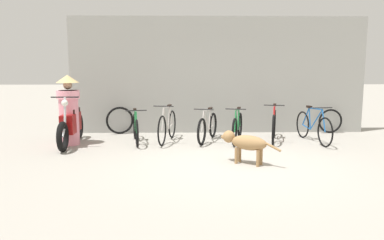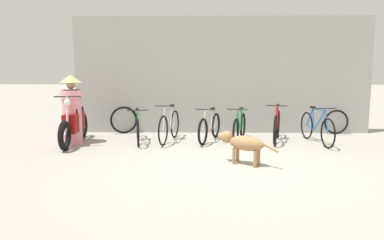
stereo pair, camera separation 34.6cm
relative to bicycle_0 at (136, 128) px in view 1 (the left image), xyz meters
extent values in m
plane|color=#9E998E|center=(2.01, -2.02, -0.33)|extent=(60.00, 60.00, 0.00)
cube|color=gray|center=(2.01, 1.39, 1.18)|extent=(7.74, 0.20, 3.03)
torus|color=black|center=(0.09, -0.49, -0.03)|extent=(0.15, 0.61, 0.61)
torus|color=black|center=(-0.09, 0.48, -0.03)|extent=(0.15, 0.61, 0.61)
cylinder|color=#1E7238|center=(0.02, -0.11, 0.17)|extent=(0.11, 0.48, 0.51)
cylinder|color=#1E7238|center=(-0.03, 0.17, 0.16)|extent=(0.05, 0.13, 0.46)
cylinder|color=#1E7238|center=(0.01, -0.06, 0.40)|extent=(0.13, 0.56, 0.06)
cylinder|color=#1E7238|center=(-0.05, 0.30, -0.05)|extent=(0.09, 0.37, 0.07)
cylinder|color=#1E7238|center=(-0.06, 0.35, 0.18)|extent=(0.08, 0.29, 0.43)
cylinder|color=#1E7238|center=(0.08, -0.41, 0.20)|extent=(0.06, 0.18, 0.45)
cube|color=black|center=(-0.04, 0.21, 0.42)|extent=(0.10, 0.19, 0.05)
cylinder|color=black|center=(0.06, -0.34, 0.46)|extent=(0.46, 0.11, 0.02)
torus|color=black|center=(0.63, -0.37, 0.01)|extent=(0.17, 0.67, 0.68)
torus|color=black|center=(0.82, 0.58, 0.01)|extent=(0.17, 0.67, 0.68)
cylinder|color=beige|center=(0.70, 0.00, 0.23)|extent=(0.12, 0.48, 0.56)
cylinder|color=beige|center=(0.76, 0.27, 0.21)|extent=(0.05, 0.13, 0.51)
cylinder|color=beige|center=(0.71, 0.04, 0.48)|extent=(0.14, 0.55, 0.06)
cylinder|color=beige|center=(0.79, 0.40, -0.02)|extent=(0.10, 0.36, 0.08)
cylinder|color=beige|center=(0.79, 0.45, 0.24)|extent=(0.09, 0.29, 0.47)
cylinder|color=beige|center=(0.64, -0.30, 0.25)|extent=(0.06, 0.17, 0.50)
cube|color=black|center=(0.77, 0.32, 0.50)|extent=(0.10, 0.19, 0.05)
cylinder|color=black|center=(0.66, -0.23, 0.54)|extent=(0.46, 0.12, 0.02)
torus|color=black|center=(1.51, -0.31, -0.02)|extent=(0.25, 0.60, 0.61)
torus|color=black|center=(1.83, 0.63, -0.02)|extent=(0.25, 0.60, 0.61)
cylinder|color=beige|center=(1.64, 0.05, 0.17)|extent=(0.19, 0.48, 0.51)
cylinder|color=beige|center=(1.73, 0.32, 0.16)|extent=(0.07, 0.13, 0.47)
cylinder|color=beige|center=(1.65, 0.10, 0.40)|extent=(0.21, 0.55, 0.06)
cylinder|color=beige|center=(1.77, 0.46, -0.05)|extent=(0.15, 0.37, 0.07)
cylinder|color=beige|center=(1.79, 0.50, 0.18)|extent=(0.12, 0.29, 0.43)
cylinder|color=beige|center=(1.53, -0.24, 0.20)|extent=(0.08, 0.18, 0.45)
cube|color=black|center=(1.75, 0.37, 0.42)|extent=(0.12, 0.19, 0.05)
cylinder|color=black|center=(1.56, -0.17, 0.46)|extent=(0.44, 0.17, 0.02)
torus|color=black|center=(2.23, -0.41, -0.02)|extent=(0.21, 0.62, 0.62)
torus|color=black|center=(2.49, 0.54, -0.02)|extent=(0.21, 0.62, 0.62)
cylinder|color=#1E7238|center=(2.33, -0.04, 0.18)|extent=(0.16, 0.48, 0.52)
cylinder|color=#1E7238|center=(2.41, 0.23, 0.17)|extent=(0.06, 0.13, 0.47)
cylinder|color=#1E7238|center=(2.35, 0.01, 0.42)|extent=(0.18, 0.55, 0.06)
cylinder|color=#1E7238|center=(2.44, 0.36, -0.04)|extent=(0.13, 0.37, 0.07)
cylinder|color=#1E7238|center=(2.46, 0.41, 0.19)|extent=(0.10, 0.29, 0.44)
cylinder|color=#1E7238|center=(2.25, -0.33, 0.21)|extent=(0.07, 0.18, 0.46)
cube|color=black|center=(2.42, 0.28, 0.43)|extent=(0.12, 0.19, 0.05)
cylinder|color=black|center=(2.27, -0.26, 0.47)|extent=(0.45, 0.14, 0.02)
torus|color=black|center=(3.12, -0.30, 0.01)|extent=(0.22, 0.67, 0.68)
torus|color=black|center=(3.37, 0.65, 0.01)|extent=(0.22, 0.67, 0.68)
cylinder|color=red|center=(3.22, 0.07, 0.23)|extent=(0.15, 0.47, 0.57)
cylinder|color=red|center=(3.29, 0.34, 0.22)|extent=(0.06, 0.13, 0.52)
cylinder|color=red|center=(3.23, 0.12, 0.49)|extent=(0.17, 0.55, 0.06)
cylinder|color=red|center=(3.33, 0.47, -0.01)|extent=(0.12, 0.36, 0.08)
cylinder|color=red|center=(3.34, 0.52, 0.24)|extent=(0.10, 0.29, 0.48)
cylinder|color=red|center=(3.14, -0.22, 0.26)|extent=(0.07, 0.17, 0.50)
cube|color=black|center=(3.30, 0.39, 0.50)|extent=(0.11, 0.19, 0.05)
cylinder|color=black|center=(3.16, -0.15, 0.55)|extent=(0.45, 0.14, 0.02)
torus|color=black|center=(4.19, -0.57, 0.00)|extent=(0.13, 0.66, 0.66)
torus|color=black|center=(4.04, 0.51, 0.00)|extent=(0.13, 0.66, 0.66)
cylinder|color=#1959A5|center=(4.13, -0.15, 0.21)|extent=(0.10, 0.54, 0.55)
cylinder|color=#1959A5|center=(4.09, 0.16, 0.20)|extent=(0.05, 0.14, 0.50)
cylinder|color=#1959A5|center=(4.12, -0.10, 0.46)|extent=(0.11, 0.63, 0.06)
cylinder|color=#1959A5|center=(4.07, 0.31, -0.03)|extent=(0.08, 0.41, 0.08)
cylinder|color=#1959A5|center=(4.06, 0.36, 0.22)|extent=(0.07, 0.33, 0.46)
cylinder|color=#1959A5|center=(4.18, -0.49, 0.24)|extent=(0.05, 0.19, 0.49)
cube|color=black|center=(4.08, 0.21, 0.47)|extent=(0.09, 0.19, 0.05)
cylinder|color=black|center=(4.17, -0.41, 0.51)|extent=(0.46, 0.09, 0.02)
torus|color=black|center=(-1.38, -0.91, -0.01)|extent=(0.15, 0.64, 0.63)
torus|color=black|center=(-1.45, 0.47, -0.01)|extent=(0.15, 0.64, 0.63)
cube|color=maroon|center=(-1.41, -0.22, 0.17)|extent=(0.32, 0.86, 0.41)
cube|color=black|center=(-1.42, -0.07, 0.43)|extent=(0.26, 0.55, 0.10)
cylinder|color=silver|center=(-1.39, -0.65, 0.47)|extent=(0.06, 0.16, 0.61)
cylinder|color=silver|center=(-1.39, -0.81, 0.08)|extent=(0.05, 0.24, 0.22)
cylinder|color=black|center=(-1.40, -0.60, 0.78)|extent=(0.58, 0.05, 0.03)
sphere|color=silver|center=(-1.40, -0.64, 0.66)|extent=(0.15, 0.15, 0.14)
ellipsoid|color=#997247|center=(2.28, -1.98, 0.06)|extent=(0.71, 0.59, 0.27)
cylinder|color=#997247|center=(2.06, -1.93, -0.18)|extent=(0.08, 0.08, 0.29)
cylinder|color=#997247|center=(2.14, -1.80, -0.18)|extent=(0.08, 0.08, 0.29)
cylinder|color=#997247|center=(2.41, -2.15, -0.18)|extent=(0.08, 0.08, 0.29)
cylinder|color=#997247|center=(2.49, -2.03, -0.18)|extent=(0.08, 0.08, 0.29)
sphere|color=#997247|center=(1.94, -1.76, 0.14)|extent=(0.32, 0.32, 0.23)
ellipsoid|color=#997247|center=(1.86, -1.71, 0.12)|extent=(0.15, 0.14, 0.09)
cylinder|color=#997247|center=(2.66, -2.23, 0.04)|extent=(0.26, 0.19, 0.15)
cylinder|color=pink|center=(-1.46, -0.18, 0.28)|extent=(0.59, 0.59, 1.22)
cylinder|color=#FFA0B2|center=(-1.46, -0.18, 0.80)|extent=(0.70, 0.70, 0.18)
sphere|color=tan|center=(-1.46, -0.18, 1.01)|extent=(0.27, 0.27, 0.19)
cone|color=tan|center=(-1.46, -0.18, 1.15)|extent=(0.69, 0.69, 0.17)
torus|color=black|center=(-0.56, 1.13, 0.03)|extent=(0.70, 0.26, 0.71)
torus|color=black|center=(4.98, 1.14, -0.01)|extent=(0.64, 0.08, 0.64)
camera|label=1|loc=(1.11, -8.53, 1.42)|focal=35.00mm
camera|label=2|loc=(1.46, -8.53, 1.42)|focal=35.00mm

